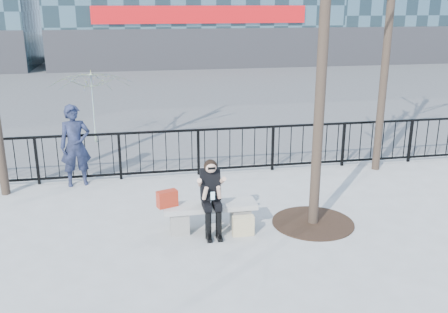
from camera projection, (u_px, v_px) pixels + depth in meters
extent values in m
plane|color=gray|center=(210.00, 229.00, 8.95)|extent=(120.00, 120.00, 0.00)
cube|color=#474747|center=(159.00, 90.00, 23.03)|extent=(60.00, 23.00, 0.01)
cube|color=black|center=(189.00, 130.00, 11.45)|extent=(14.00, 0.05, 0.05)
cube|color=black|center=(190.00, 170.00, 11.73)|extent=(14.00, 0.05, 0.05)
cube|color=#2D2D30|center=(202.00, 49.00, 29.74)|extent=(18.00, 0.08, 2.40)
cube|color=red|center=(202.00, 15.00, 29.09)|extent=(12.60, 0.12, 1.00)
cylinder|color=black|center=(325.00, 12.00, 8.08)|extent=(0.18, 0.18, 7.50)
cylinder|color=black|center=(389.00, 21.00, 11.14)|extent=(0.18, 0.18, 7.00)
cylinder|color=black|center=(313.00, 223.00, 9.19)|extent=(1.50, 1.50, 0.02)
cube|color=gray|center=(179.00, 221.00, 8.80)|extent=(0.32, 0.38, 0.40)
cube|color=gray|center=(240.00, 217.00, 8.99)|extent=(0.32, 0.38, 0.40)
cube|color=gray|center=(210.00, 206.00, 8.82)|extent=(1.65, 0.46, 0.09)
cube|color=#A82814|center=(167.00, 199.00, 8.65)|extent=(0.39, 0.27, 0.29)
cube|color=beige|center=(243.00, 226.00, 8.67)|extent=(0.38, 0.14, 0.36)
imported|color=black|center=(75.00, 146.00, 10.87)|extent=(0.74, 0.56, 1.81)
imported|color=yellow|center=(93.00, 107.00, 14.12)|extent=(2.29, 2.34, 2.09)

